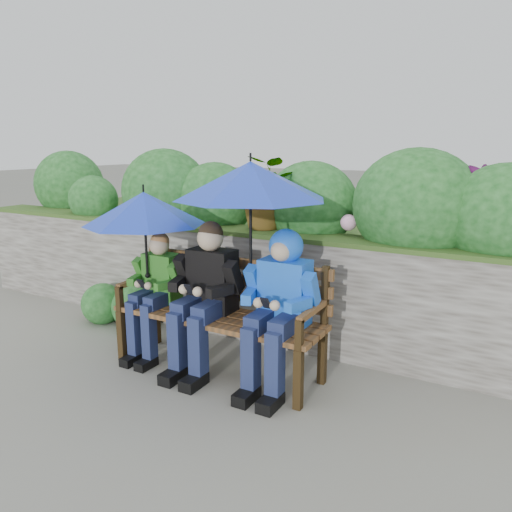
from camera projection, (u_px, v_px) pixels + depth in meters
The scene contains 8 objects.
ground at pixel (250, 373), 4.03m from camera, with size 60.00×60.00×0.00m, color gray.
garden_backdrop at pixel (319, 254), 5.23m from camera, with size 8.03×2.87×1.82m.
park_bench at pixel (222, 306), 4.02m from camera, with size 1.76×0.52×0.93m.
boy_left at pixel (155, 288), 4.23m from camera, with size 0.46×0.53×1.08m.
boy_middle at pixel (205, 291), 3.96m from camera, with size 0.56×0.65×1.21m.
boy_right at pixel (279, 297), 3.65m from camera, with size 0.55×0.67×1.20m.
umbrella_left at pixel (144, 208), 4.10m from camera, with size 1.01×1.01×0.79m.
umbrella_right at pixel (251, 181), 3.65m from camera, with size 1.16×1.16×1.03m.
Camera 1 is at (1.87, -3.22, 1.81)m, focal length 35.00 mm.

